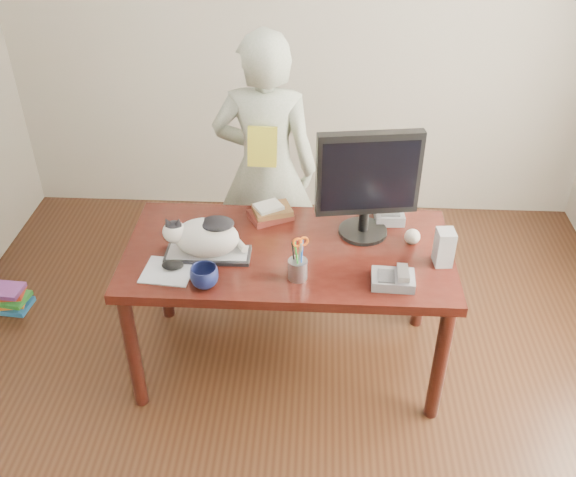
# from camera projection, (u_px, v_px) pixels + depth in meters

# --- Properties ---
(room) EXTENTS (4.50, 4.50, 4.50)m
(room) POSITION_uv_depth(u_px,v_px,m) (280.00, 211.00, 2.30)
(room) COLOR black
(room) RESTS_ON ground
(desk) EXTENTS (1.60, 0.80, 0.75)m
(desk) POSITION_uv_depth(u_px,v_px,m) (289.00, 264.00, 3.28)
(desk) COLOR black
(desk) RESTS_ON ground
(keyboard) EXTENTS (0.41, 0.16, 0.02)m
(keyboard) POSITION_uv_depth(u_px,v_px,m) (208.00, 254.00, 3.08)
(keyboard) COLOR black
(keyboard) RESTS_ON desk
(cat) EXTENTS (0.40, 0.21, 0.23)m
(cat) POSITION_uv_depth(u_px,v_px,m) (204.00, 236.00, 3.02)
(cat) COLOR silver
(cat) RESTS_ON keyboard
(monitor) EXTENTS (0.50, 0.28, 0.57)m
(monitor) POSITION_uv_depth(u_px,v_px,m) (368.00, 180.00, 3.06)
(monitor) COLOR black
(monitor) RESTS_ON desk
(pen_cup) EXTENTS (0.11, 0.11, 0.23)m
(pen_cup) POSITION_uv_depth(u_px,v_px,m) (298.00, 267.00, 2.92)
(pen_cup) COLOR gray
(pen_cup) RESTS_ON desk
(mousepad) EXTENTS (0.25, 0.23, 0.01)m
(mousepad) POSITION_uv_depth(u_px,v_px,m) (168.00, 271.00, 2.99)
(mousepad) COLOR silver
(mousepad) RESTS_ON desk
(mouse) EXTENTS (0.11, 0.08, 0.04)m
(mouse) POSITION_uv_depth(u_px,v_px,m) (173.00, 265.00, 2.99)
(mouse) COLOR black
(mouse) RESTS_ON mousepad
(coffee_mug) EXTENTS (0.17, 0.17, 0.10)m
(coffee_mug) POSITION_uv_depth(u_px,v_px,m) (204.00, 277.00, 2.88)
(coffee_mug) COLOR #0D1236
(coffee_mug) RESTS_ON desk
(phone) EXTENTS (0.20, 0.17, 0.09)m
(phone) POSITION_uv_depth(u_px,v_px,m) (394.00, 279.00, 2.90)
(phone) COLOR slate
(phone) RESTS_ON desk
(speaker) EXTENTS (0.09, 0.10, 0.18)m
(speaker) POSITION_uv_depth(u_px,v_px,m) (444.00, 247.00, 2.99)
(speaker) COLOR #939396
(speaker) RESTS_ON desk
(baseball) EXTENTS (0.08, 0.08, 0.08)m
(baseball) POSITION_uv_depth(u_px,v_px,m) (412.00, 237.00, 3.16)
(baseball) COLOR beige
(baseball) RESTS_ON desk
(book_stack) EXTENTS (0.26, 0.23, 0.08)m
(book_stack) POSITION_uv_depth(u_px,v_px,m) (271.00, 212.00, 3.35)
(book_stack) COLOR #4D1A14
(book_stack) RESTS_ON desk
(calculator) EXTENTS (0.16, 0.20, 0.06)m
(calculator) POSITION_uv_depth(u_px,v_px,m) (388.00, 213.00, 3.36)
(calculator) COLOR slate
(calculator) RESTS_ON desk
(person) EXTENTS (0.61, 0.41, 1.63)m
(person) POSITION_uv_depth(u_px,v_px,m) (266.00, 170.00, 3.66)
(person) COLOR silver
(person) RESTS_ON ground
(held_book) EXTENTS (0.16, 0.10, 0.21)m
(held_book) POSITION_uv_depth(u_px,v_px,m) (262.00, 147.00, 3.39)
(held_book) COLOR gold
(held_book) RESTS_ON person
(book_pile_b) EXTENTS (0.26, 0.20, 0.15)m
(book_pile_b) POSITION_uv_depth(u_px,v_px,m) (8.00, 298.00, 3.88)
(book_pile_b) COLOR #195898
(book_pile_b) RESTS_ON ground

